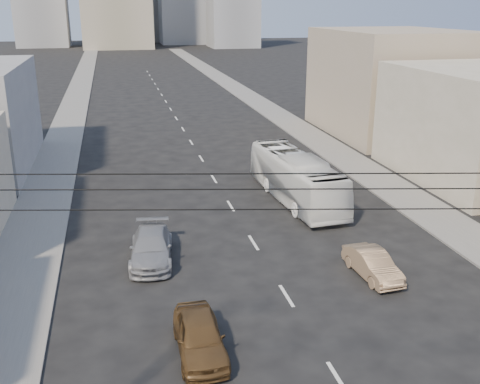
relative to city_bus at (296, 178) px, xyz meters
name	(u,v)px	position (x,y,z in m)	size (l,w,h in m)	color
sidewalk_left	(75,102)	(-16.14, 43.84, -1.49)	(3.50, 180.00, 0.12)	slate
sidewalk_right	(248,96)	(7.36, 43.84, -1.49)	(3.50, 180.00, 0.12)	slate
lane_dashes	(179,123)	(-4.39, 26.84, -1.55)	(0.15, 104.00, 0.01)	silver
city_bus	(296,178)	(0.00, 0.00, 0.00)	(2.61, 11.15, 3.11)	white
sedan_brown	(200,336)	(-8.80, -15.59, -0.83)	(1.71, 4.24, 1.45)	brown
sedan_tan	(373,264)	(0.11, -11.27, -0.92)	(1.34, 3.86, 1.27)	#987758
sedan_grey	(151,247)	(-9.94, -7.21, -0.82)	(2.04, 5.02, 1.46)	gray
bldg_right_far	(391,82)	(15.61, 17.84, 3.45)	(12.00, 16.00, 10.00)	tan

